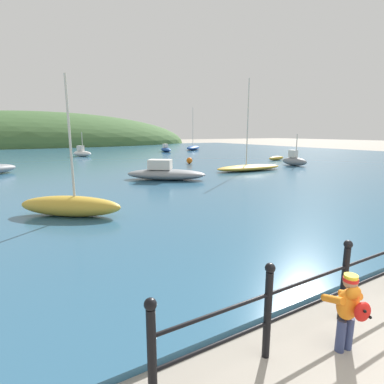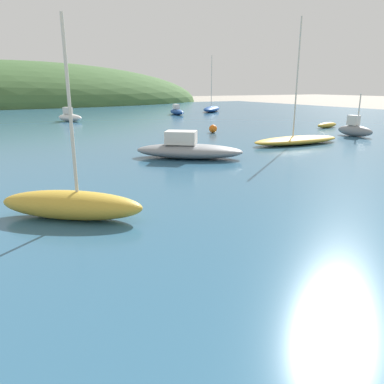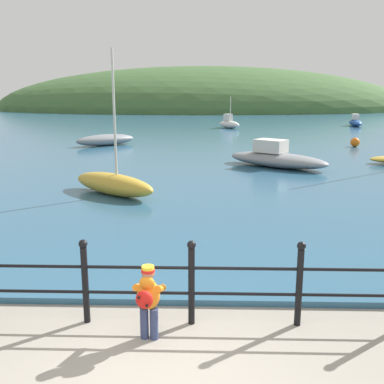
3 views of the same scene
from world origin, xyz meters
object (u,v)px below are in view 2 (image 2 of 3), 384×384
at_px(boat_mid_harbor, 212,109).
at_px(boat_nearest_quay, 297,140).
at_px(boat_far_right, 177,111).
at_px(boat_blue_hull, 188,149).
at_px(boat_red_dinghy, 355,129).
at_px(boat_far_left, 70,117).
at_px(boat_green_fishing, 327,125).
at_px(boat_twin_mast, 71,204).
at_px(mooring_buoy, 213,129).

bearing_deg(boat_mid_harbor, boat_nearest_quay, -111.42).
bearing_deg(boat_far_right, boat_mid_harbor, 20.50).
distance_m(boat_blue_hull, boat_far_right, 23.96).
xyz_separation_m(boat_nearest_quay, boat_mid_harbor, (9.01, 22.97, 0.09)).
relative_size(boat_blue_hull, boat_mid_harbor, 0.73).
relative_size(boat_red_dinghy, boat_far_left, 0.95).
xyz_separation_m(boat_red_dinghy, boat_far_left, (-12.70, 17.65, -0.01)).
relative_size(boat_nearest_quay, boat_mid_harbor, 0.99).
bearing_deg(boat_green_fishing, boat_red_dinghy, -118.66).
distance_m(boat_blue_hull, boat_twin_mast, 7.65).
height_order(boat_mid_harbor, boat_green_fishing, boat_mid_harbor).
bearing_deg(boat_green_fishing, boat_blue_hull, -158.66).
distance_m(boat_blue_hull, boat_green_fishing, 15.00).
relative_size(boat_blue_hull, boat_green_fishing, 2.03).
relative_size(boat_blue_hull, boat_twin_mast, 1.04).
relative_size(boat_mid_harbor, mooring_buoy, 12.01).
bearing_deg(boat_twin_mast, boat_green_fishing, 28.39).
xyz_separation_m(boat_red_dinghy, boat_green_fishing, (2.21, 4.04, -0.21)).
distance_m(boat_twin_mast, boat_mid_harbor, 35.85).
relative_size(boat_twin_mast, boat_mid_harbor, 0.70).
relative_size(boat_nearest_quay, boat_red_dinghy, 2.45).
bearing_deg(boat_nearest_quay, boat_blue_hull, -173.66).
distance_m(boat_mid_harbor, mooring_buoy, 19.78).
distance_m(boat_twin_mast, boat_far_right, 31.17).
distance_m(boat_twin_mast, mooring_buoy, 16.25).
bearing_deg(boat_green_fishing, boat_twin_mast, -151.61).
xyz_separation_m(boat_blue_hull, boat_red_dinghy, (11.76, 1.42, 0.04)).
bearing_deg(boat_far_left, boat_red_dinghy, -54.26).
bearing_deg(boat_red_dinghy, boat_far_right, 94.38).
bearing_deg(mooring_buoy, boat_blue_hull, -128.37).
bearing_deg(mooring_buoy, boat_nearest_quay, -78.53).
xyz_separation_m(boat_mid_harbor, boat_green_fishing, (-1.65, -18.25, -0.13)).
distance_m(boat_red_dinghy, boat_far_left, 21.75).
xyz_separation_m(boat_far_right, boat_mid_harbor, (5.41, 2.02, -0.01)).
bearing_deg(boat_twin_mast, boat_nearest_quay, 25.64).
distance_m(boat_far_left, mooring_buoy, 13.81).
distance_m(boat_nearest_quay, boat_green_fishing, 8.75).
distance_m(boat_green_fishing, mooring_buoy, 8.70).
distance_m(boat_red_dinghy, boat_mid_harbor, 22.62).
xyz_separation_m(boat_blue_hull, mooring_buoy, (5.37, 6.79, -0.10)).
bearing_deg(boat_red_dinghy, mooring_buoy, 139.92).
height_order(boat_red_dinghy, boat_far_right, boat_red_dinghy).
relative_size(boat_far_right, boat_mid_harbor, 0.57).
bearing_deg(boat_nearest_quay, mooring_buoy, 101.47).
bearing_deg(boat_far_right, boat_red_dinghy, -85.62).
bearing_deg(boat_blue_hull, boat_red_dinghy, 6.87).
bearing_deg(boat_twin_mast, mooring_buoy, 47.26).
xyz_separation_m(boat_blue_hull, boat_far_left, (-0.95, 19.07, 0.03)).
relative_size(boat_twin_mast, boat_far_left, 1.65).
xyz_separation_m(boat_twin_mast, boat_mid_harbor, (21.27, 28.86, -0.02)).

